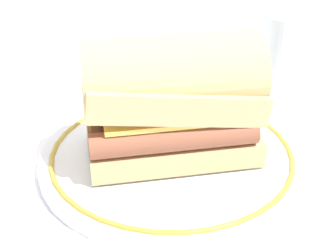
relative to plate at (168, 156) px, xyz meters
name	(u,v)px	position (x,y,z in m)	size (l,w,h in m)	color
ground_plane	(171,156)	(0.00, 0.01, -0.01)	(1.50, 1.50, 0.00)	white
plate	(168,156)	(0.00, 0.00, 0.00)	(0.28, 0.28, 0.01)	white
sausage_sandwich	(168,98)	(0.00, 0.00, 0.07)	(0.19, 0.13, 0.13)	#DAB174
drinking_glass	(282,61)	(0.16, 0.16, 0.04)	(0.06, 0.06, 0.11)	silver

